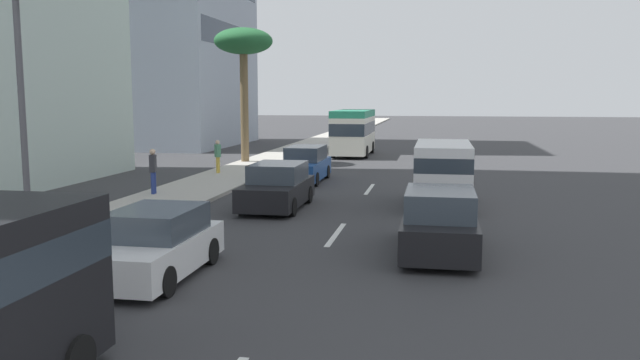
{
  "coord_description": "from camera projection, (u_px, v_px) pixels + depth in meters",
  "views": [
    {
      "loc": [
        -2.86,
        -2.86,
        4.02
      ],
      "look_at": [
        18.78,
        1.14,
        1.12
      ],
      "focal_mm": 35.68,
      "sensor_mm": 36.0,
      "label": 1
    }
  ],
  "objects": [
    {
      "name": "lane_stripe_mid",
      "position": [
        336.0,
        234.0,
        18.6
      ],
      "size": [
        3.2,
        0.16,
        0.01
      ],
      "primitive_type": "cube",
      "color": "silver",
      "rests_on": "ground_plane"
    },
    {
      "name": "car_lead",
      "position": [
        305.0,
        165.0,
        30.1
      ],
      "size": [
        4.75,
        1.81,
        1.67
      ],
      "rotation": [
        0.0,
        0.0,
        3.14
      ],
      "color": "#1E478C",
      "rests_on": "ground_plane"
    },
    {
      "name": "palm_tree",
      "position": [
        243.0,
        46.0,
        37.27
      ],
      "size": [
        3.44,
        3.44,
        7.87
      ],
      "color": "brown",
      "rests_on": "sidewalk_right"
    },
    {
      "name": "sidewalk_right",
      "position": [
        254.0,
        167.0,
        35.84
      ],
      "size": [
        162.0,
        3.4,
        0.15
      ],
      "primitive_type": "cube",
      "color": "#B2ADA3",
      "rests_on": "ground_plane"
    },
    {
      "name": "ground_plane",
      "position": [
        383.0,
        171.0,
        34.53
      ],
      "size": [
        198.0,
        198.0,
        0.0
      ],
      "primitive_type": "plane",
      "color": "#38383A"
    },
    {
      "name": "van_third",
      "position": [
        443.0,
        170.0,
        23.19
      ],
      "size": [
        4.76,
        2.09,
        2.33
      ],
      "color": "white",
      "rests_on": "ground_plane"
    },
    {
      "name": "pedestrian_mid_block",
      "position": [
        153.0,
        169.0,
        25.28
      ],
      "size": [
        0.35,
        0.27,
        1.8
      ],
      "rotation": [
        0.0,
        0.0,
        0.17
      ],
      "color": "navy",
      "rests_on": "sidewalk_right"
    },
    {
      "name": "minibus_second",
      "position": [
        353.0,
        131.0,
        43.36
      ],
      "size": [
        6.75,
        2.43,
        3.09
      ],
      "rotation": [
        0.0,
        0.0,
        3.14
      ],
      "color": "silver",
      "rests_on": "ground_plane"
    },
    {
      "name": "car_fourth",
      "position": [
        277.0,
        187.0,
        22.91
      ],
      "size": [
        4.44,
        1.97,
        1.62
      ],
      "rotation": [
        0.0,
        0.0,
        3.14
      ],
      "color": "black",
      "rests_on": "ground_plane"
    },
    {
      "name": "car_seventh",
      "position": [
        440.0,
        223.0,
        16.24
      ],
      "size": [
        4.45,
        1.92,
        1.68
      ],
      "color": "black",
      "rests_on": "ground_plane"
    },
    {
      "name": "pedestrian_near_lamp",
      "position": [
        218.0,
        155.0,
        32.28
      ],
      "size": [
        0.38,
        0.38,
        1.67
      ],
      "rotation": [
        0.0,
        0.0,
        3.93
      ],
      "color": "gold",
      "rests_on": "sidewalk_right"
    },
    {
      "name": "car_fifth",
      "position": [
        155.0,
        245.0,
        14.17
      ],
      "size": [
        4.15,
        1.91,
        1.53
      ],
      "rotation": [
        0.0,
        0.0,
        3.14
      ],
      "color": "white",
      "rests_on": "ground_plane"
    },
    {
      "name": "street_lamp",
      "position": [
        26.0,
        95.0,
        13.68
      ],
      "size": [
        0.24,
        0.97,
        6.25
      ],
      "color": "#4C4C51",
      "rests_on": "sidewalk_right"
    },
    {
      "name": "lane_stripe_far",
      "position": [
        369.0,
        189.0,
        27.67
      ],
      "size": [
        3.2,
        0.16,
        0.01
      ],
      "primitive_type": "cube",
      "color": "silver",
      "rests_on": "ground_plane"
    }
  ]
}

